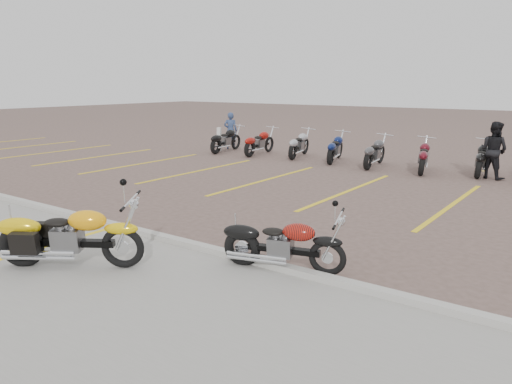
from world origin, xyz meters
TOP-DOWN VIEW (x-y plane):
  - ground at (0.00, 0.00)m, footprint 100.00×100.00m
  - concrete_apron at (0.00, -4.50)m, footprint 60.00×5.00m
  - curb at (0.00, -2.00)m, footprint 60.00×0.18m
  - parking_stripes at (0.00, 4.00)m, footprint 38.00×5.50m
  - yellow_cruiser at (-1.09, -3.81)m, footprint 2.04×1.37m
  - flame_cruiser at (1.68, -1.96)m, footprint 1.92×0.66m
  - person_a at (-8.06, 8.99)m, footprint 0.70×0.64m
  - person_b at (2.74, 8.19)m, footprint 1.02×0.91m
  - bollard at (-8.02, 8.16)m, footprint 0.18×0.18m
  - bg_bike_row at (-0.19, 8.36)m, footprint 15.86×2.09m

SIDE VIEW (x-z plane):
  - ground at x=0.00m, z-range 0.00..0.00m
  - parking_stripes at x=0.00m, z-range 0.00..0.01m
  - concrete_apron at x=0.00m, z-range 0.00..0.01m
  - curb at x=0.00m, z-range 0.00..0.12m
  - flame_cruiser at x=1.68m, z-range 0.00..0.81m
  - yellow_cruiser at x=-1.09m, z-range 0.00..0.95m
  - bollard at x=-8.02m, z-range 0.00..1.00m
  - bg_bike_row at x=-0.19m, z-range 0.00..1.10m
  - person_a at x=-8.06m, z-range 0.00..1.60m
  - person_b at x=2.74m, z-range 0.00..1.73m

